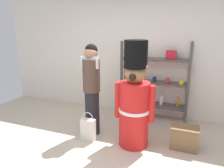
# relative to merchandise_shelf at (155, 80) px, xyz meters

# --- Properties ---
(ground_plane) EXTENTS (6.40, 6.40, 0.00)m
(ground_plane) POSITION_rel_merchandise_shelf_xyz_m (-0.57, -1.98, -0.84)
(ground_plane) COLOR beige
(back_wall) EXTENTS (6.40, 0.12, 2.60)m
(back_wall) POSITION_rel_merchandise_shelf_xyz_m (-0.57, 0.22, 0.46)
(back_wall) COLOR silver
(back_wall) RESTS_ON ground_plane
(merchandise_shelf) EXTENTS (1.40, 0.35, 1.64)m
(merchandise_shelf) POSITION_rel_merchandise_shelf_xyz_m (0.00, 0.00, 0.00)
(merchandise_shelf) COLOR #4C4742
(merchandise_shelf) RESTS_ON ground_plane
(teddy_bear_guard) EXTENTS (0.66, 0.50, 1.73)m
(teddy_bear_guard) POSITION_rel_merchandise_shelf_xyz_m (-0.12, -1.21, -0.07)
(teddy_bear_guard) COLOR red
(teddy_bear_guard) RESTS_ON ground_plane
(person_shopper) EXTENTS (0.32, 0.30, 1.64)m
(person_shopper) POSITION_rel_merchandise_shelf_xyz_m (-0.93, -1.10, 0.05)
(person_shopper) COLOR black
(person_shopper) RESTS_ON ground_plane
(shopping_bag) EXTENTS (0.25, 0.12, 0.52)m
(shopping_bag) POSITION_rel_merchandise_shelf_xyz_m (-0.88, -1.37, -0.63)
(shopping_bag) COLOR silver
(shopping_bag) RESTS_ON ground_plane
(display_crate) EXTENTS (0.43, 0.30, 0.37)m
(display_crate) POSITION_rel_merchandise_shelf_xyz_m (0.68, -1.03, -0.65)
(display_crate) COLOR brown
(display_crate) RESTS_ON ground_plane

